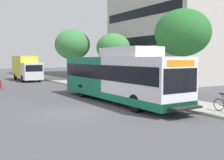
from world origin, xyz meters
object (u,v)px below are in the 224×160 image
Objects in this scene: street_tree_mid_block at (113,48)px; street_tree_far_block at (72,45)px; box_truck_background at (26,67)px; transit_bus at (118,77)px; street_tree_near_stop at (183,33)px.

street_tree_far_block is (0.00, 9.86, 0.72)m from street_tree_mid_block.
street_tree_mid_block is 14.81m from box_truck_background.
box_truck_background is (-4.91, 3.93, -2.97)m from street_tree_far_block.
street_tree_mid_block is at bearing -70.39° from box_truck_background.
street_tree_far_block is at bearing 76.40° from transit_bus.
transit_bus is 8.52m from street_tree_mid_block.
transit_bus reaches higher than box_truck_background.
street_tree_far_block is at bearing 89.99° from street_tree_mid_block.
street_tree_far_block is (0.04, 18.89, 0.00)m from street_tree_near_stop.
transit_bus is 5.41m from street_tree_near_stop.
street_tree_far_block reaches higher than street_tree_mid_block.
street_tree_near_stop reaches higher than street_tree_mid_block.
street_tree_mid_block is (0.04, 9.03, -0.72)m from street_tree_near_stop.
street_tree_mid_block is 0.75× the size of box_truck_background.
street_tree_near_stop is 23.52m from box_truck_background.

